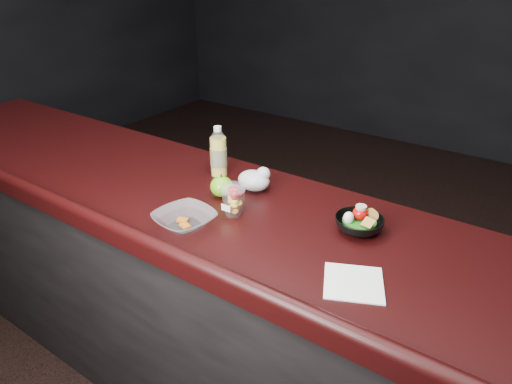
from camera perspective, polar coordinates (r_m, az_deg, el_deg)
counter at (r=1.91m, az=-0.96°, el=-15.81°), size 4.06×0.71×1.02m
lemonade_bottle at (r=1.85m, az=-4.71°, el=4.64°), size 0.07×0.07×0.21m
fruit_cup at (r=1.56m, az=-2.86°, el=-0.77°), size 0.09×0.09×0.12m
green_apple at (r=1.70m, az=-4.33°, el=0.69°), size 0.09×0.09×0.09m
plastic_bag at (r=1.74m, az=-0.14°, el=1.57°), size 0.13×0.10×0.09m
snack_bowl at (r=1.52m, az=12.74°, el=-3.79°), size 0.20×0.20×0.09m
takeout_bowl at (r=1.53m, az=-8.92°, el=-3.41°), size 0.23×0.23×0.05m
paper_napkin at (r=1.30m, az=12.10°, el=-11.03°), size 0.21×0.21×0.00m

